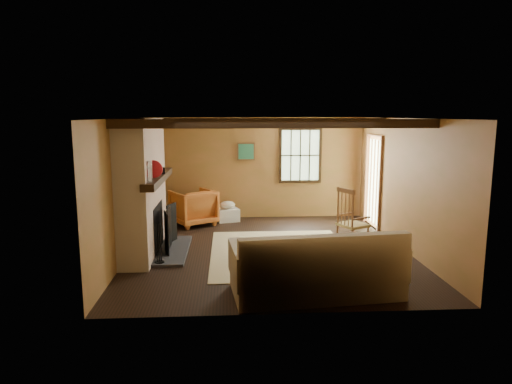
{
  "coord_description": "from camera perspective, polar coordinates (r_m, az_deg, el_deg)",
  "views": [
    {
      "loc": [
        -0.73,
        -8.09,
        2.46
      ],
      "look_at": [
        -0.21,
        0.4,
        1.02
      ],
      "focal_mm": 32.0,
      "sensor_mm": 36.0,
      "label": 1
    }
  ],
  "objects": [
    {
      "name": "laundry_basket",
      "position": [
        10.68,
        -3.58,
        -2.88
      ],
      "size": [
        0.59,
        0.51,
        0.3
      ],
      "primitive_type": "cube",
      "rotation": [
        0.0,
        0.0,
        0.3
      ],
      "color": "silver",
      "rests_on": "ground"
    },
    {
      "name": "fireplace",
      "position": [
        8.34,
        -13.81,
        -0.03
      ],
      "size": [
        1.02,
        2.3,
        2.4
      ],
      "color": "#A66340",
      "rests_on": "ground"
    },
    {
      "name": "firewood_pile",
      "position": [
        10.94,
        -9.89,
        -2.83
      ],
      "size": [
        0.69,
        0.13,
        0.25
      ],
      "color": "brown",
      "rests_on": "ground"
    },
    {
      "name": "rocking_chair",
      "position": [
        8.64,
        11.81,
        -3.79
      ],
      "size": [
        0.94,
        0.77,
        1.16
      ],
      "rotation": [
        0.0,
        0.0,
        2.04
      ],
      "color": "tan",
      "rests_on": "ground"
    },
    {
      "name": "armchair",
      "position": [
        10.37,
        -7.84,
        -1.91
      ],
      "size": [
        1.19,
        1.2,
        0.8
      ],
      "primitive_type": "imported",
      "rotation": [
        0.0,
        0.0,
        -2.6
      ],
      "color": "#BF6026",
      "rests_on": "ground"
    },
    {
      "name": "basket_pillow",
      "position": [
        10.63,
        -3.6,
        -1.62
      ],
      "size": [
        0.38,
        0.32,
        0.18
      ],
      "primitive_type": "ellipsoid",
      "rotation": [
        0.0,
        0.0,
        0.08
      ],
      "color": "white",
      "rests_on": "laundry_basket"
    },
    {
      "name": "sofa",
      "position": [
        6.43,
        7.66,
        -9.78
      ],
      "size": [
        2.42,
        1.27,
        0.94
      ],
      "rotation": [
        0.0,
        0.0,
        0.11
      ],
      "color": "white",
      "rests_on": "ground"
    },
    {
      "name": "ground",
      "position": [
        8.49,
        1.57,
        -7.23
      ],
      "size": [
        5.5,
        5.5,
        0.0
      ],
      "primitive_type": "plane",
      "color": "black",
      "rests_on": "ground"
    },
    {
      "name": "room_envelope",
      "position": [
        8.44,
        2.96,
        4.0
      ],
      "size": [
        5.02,
        5.52,
        2.44
      ],
      "color": "#A4663A",
      "rests_on": "ground"
    },
    {
      "name": "rug",
      "position": [
        8.32,
        3.07,
        -7.57
      ],
      "size": [
        2.5,
        3.0,
        0.01
      ],
      "primitive_type": "cube",
      "color": "tan",
      "rests_on": "ground"
    }
  ]
}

